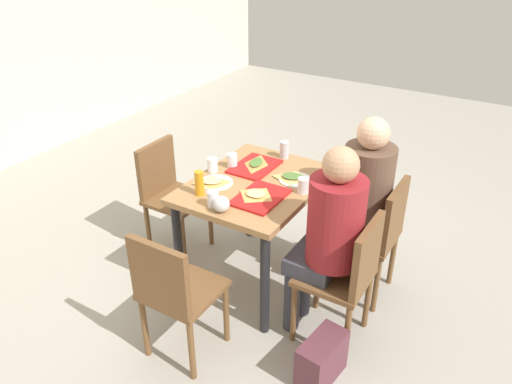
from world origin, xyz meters
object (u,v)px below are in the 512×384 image
object	(u,v)px
person_in_brown_jacket	(361,193)
paper_plate_near_edge	(295,180)
pizza_slice_d	(292,177)
chair_near_left	(348,273)
tray_red_near	(260,197)
main_table	(256,197)
plastic_cup_c	(213,199)
chair_left_end	(173,290)
plastic_cup_b	(303,186)
paper_plate_center	(216,183)
pizza_slice_c	(212,181)
pizza_slice_a	(256,194)
pizza_slice_b	(256,163)
plastic_cup_d	(232,161)
foil_bundle	(221,204)
person_in_red	(329,230)
chair_far_side	(168,189)
handbag	(322,359)
chair_near_right	(377,231)
soda_can	(284,150)
condiment_bottle	(199,183)
tray_red_far	(255,167)
plastic_cup_a	(212,165)

from	to	relation	value
person_in_brown_jacket	paper_plate_near_edge	world-z (taller)	person_in_brown_jacket
person_in_brown_jacket	pizza_slice_d	xyz separation A→B (m)	(-0.10, 0.44, 0.04)
chair_near_left	tray_red_near	xyz separation A→B (m)	(0.08, 0.64, 0.28)
main_table	plastic_cup_c	size ratio (longest dim) A/B	10.08
chair_left_end	plastic_cup_b	size ratio (longest dim) A/B	8.58
paper_plate_center	pizza_slice_c	distance (m)	0.03
pizza_slice_c	plastic_cup_b	world-z (taller)	plastic_cup_b
person_in_brown_jacket	pizza_slice_a	xyz separation A→B (m)	(-0.43, 0.52, 0.05)
pizza_slice_b	plastic_cup_d	distance (m)	0.17
main_table	foil_bundle	size ratio (longest dim) A/B	10.08
person_in_red	plastic_cup_c	distance (m)	0.71
pizza_slice_b	plastic_cup_b	world-z (taller)	plastic_cup_b
chair_far_side	handbag	distance (m)	1.71
chair_near_right	pizza_slice_b	bearing A→B (deg)	93.33
soda_can	condiment_bottle	xyz separation A→B (m)	(-0.76, 0.19, 0.02)
pizza_slice_d	chair_near_left	bearing A→B (deg)	-124.97
tray_red_far	pizza_slice_c	size ratio (longest dim) A/B	1.51
chair_far_side	person_in_brown_jacket	world-z (taller)	person_in_brown_jacket
person_in_red	tray_red_near	world-z (taller)	person_in_red
main_table	chair_near_right	size ratio (longest dim) A/B	1.17
plastic_cup_a	soda_can	bearing A→B (deg)	-34.34
plastic_cup_c	tray_red_far	bearing A→B (deg)	5.73
main_table	plastic_cup_b	world-z (taller)	plastic_cup_b
person_in_red	plastic_cup_b	bearing A→B (deg)	47.40
chair_left_end	pizza_slice_b	xyz separation A→B (m)	(1.09, 0.12, 0.30)
plastic_cup_d	soda_can	world-z (taller)	soda_can
chair_near_right	tray_red_near	size ratio (longest dim) A/B	2.38
chair_left_end	pizza_slice_a	world-z (taller)	chair_left_end
handbag	person_in_red	bearing A→B (deg)	24.11
pizza_slice_a	paper_plate_near_edge	bearing A→B (deg)	-17.37
paper_plate_near_edge	condiment_bottle	distance (m)	0.65
tray_red_near	plastic_cup_b	distance (m)	0.28
paper_plate_center	pizza_slice_b	world-z (taller)	pizza_slice_b
paper_plate_center	foil_bundle	distance (m)	0.36
paper_plate_near_edge	plastic_cup_b	distance (m)	0.18
paper_plate_near_edge	condiment_bottle	xyz separation A→B (m)	(-0.48, 0.43, 0.08)
pizza_slice_d	main_table	bearing A→B (deg)	129.78
plastic_cup_c	plastic_cup_d	size ratio (longest dim) A/B	1.00
person_in_red	plastic_cup_c	world-z (taller)	person_in_red
foil_bundle	pizza_slice_b	bearing A→B (deg)	12.27
chair_far_side	pizza_slice_a	size ratio (longest dim) A/B	4.56
person_in_brown_jacket	pizza_slice_a	size ratio (longest dim) A/B	6.74
paper_plate_center	soda_can	xyz separation A→B (m)	(0.58, -0.19, 0.06)
plastic_cup_d	main_table	bearing A→B (deg)	-111.82
main_table	foil_bundle	world-z (taller)	foil_bundle
pizza_slice_b	condiment_bottle	distance (m)	0.54
plastic_cup_c	person_in_brown_jacket	bearing A→B (deg)	-46.43
plastic_cup_d	chair_near_right	bearing A→B (deg)	-81.59
chair_near_left	plastic_cup_b	size ratio (longest dim) A/B	8.58
tray_red_far	chair_left_end	bearing A→B (deg)	-173.77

